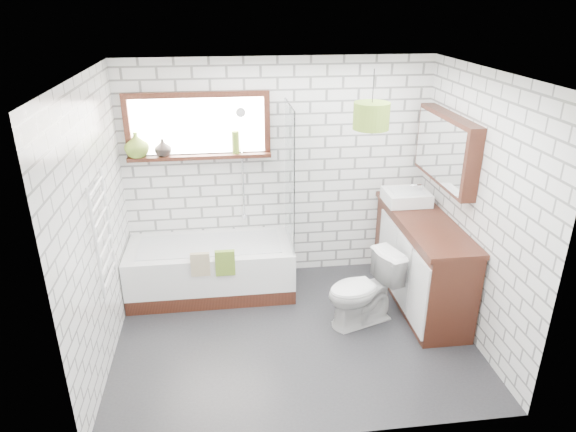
{
  "coord_description": "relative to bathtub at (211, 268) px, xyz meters",
  "views": [
    {
      "loc": [
        -0.58,
        -4.15,
        3.06
      ],
      "look_at": [
        -0.02,
        0.25,
        1.16
      ],
      "focal_mm": 32.0,
      "sensor_mm": 36.0,
      "label": 1
    }
  ],
  "objects": [
    {
      "name": "floor",
      "position": [
        0.8,
        -0.91,
        -0.29
      ],
      "size": [
        3.4,
        2.6,
        0.01
      ],
      "primitive_type": "cube",
      "color": "black",
      "rests_on": "ground"
    },
    {
      "name": "ceiling",
      "position": [
        0.8,
        -0.91,
        2.22
      ],
      "size": [
        3.4,
        2.6,
        0.01
      ],
      "primitive_type": "cube",
      "color": "white",
      "rests_on": "ground"
    },
    {
      "name": "wall_back",
      "position": [
        0.8,
        0.4,
        0.96
      ],
      "size": [
        3.4,
        0.01,
        2.5
      ],
      "primitive_type": "cube",
      "color": "white",
      "rests_on": "ground"
    },
    {
      "name": "wall_front",
      "position": [
        0.8,
        -2.21,
        0.96
      ],
      "size": [
        3.4,
        0.01,
        2.5
      ],
      "primitive_type": "cube",
      "color": "white",
      "rests_on": "ground"
    },
    {
      "name": "wall_left",
      "position": [
        -0.91,
        -0.91,
        0.96
      ],
      "size": [
        0.01,
        2.6,
        2.5
      ],
      "primitive_type": "cube",
      "color": "white",
      "rests_on": "ground"
    },
    {
      "name": "wall_right",
      "position": [
        2.5,
        -0.91,
        0.96
      ],
      "size": [
        0.01,
        2.6,
        2.5
      ],
      "primitive_type": "cube",
      "color": "white",
      "rests_on": "ground"
    },
    {
      "name": "window",
      "position": [
        -0.05,
        0.35,
        1.51
      ],
      "size": [
        1.52,
        0.16,
        0.68
      ],
      "primitive_type": "cube",
      "color": "black",
      "rests_on": "wall_back"
    },
    {
      "name": "towel_radiator",
      "position": [
        -0.86,
        -0.91,
        0.91
      ],
      "size": [
        0.06,
        0.52,
        1.0
      ],
      "primitive_type": "cube",
      "color": "white",
      "rests_on": "wall_left"
    },
    {
      "name": "mirror_cabinet",
      "position": [
        2.42,
        -0.31,
        1.36
      ],
      "size": [
        0.16,
        1.2,
        0.7
      ],
      "primitive_type": "cube",
      "color": "black",
      "rests_on": "wall_right"
    },
    {
      "name": "shower_riser",
      "position": [
        0.4,
        0.35,
        1.06
      ],
      "size": [
        0.02,
        0.02,
        1.3
      ],
      "primitive_type": "cylinder",
      "color": "silver",
      "rests_on": "wall_back"
    },
    {
      "name": "bathtub",
      "position": [
        0.0,
        0.0,
        0.0
      ],
      "size": [
        1.79,
        0.79,
        0.58
      ],
      "primitive_type": "cube",
      "color": "white",
      "rests_on": "floor"
    },
    {
      "name": "shower_screen",
      "position": [
        0.87,
        0.0,
        1.04
      ],
      "size": [
        0.02,
        0.72,
        1.5
      ],
      "primitive_type": "cube",
      "color": "white",
      "rests_on": "bathtub"
    },
    {
      "name": "towel_green",
      "position": [
        0.16,
        -0.39,
        0.27
      ],
      "size": [
        0.2,
        0.05,
        0.27
      ],
      "primitive_type": "cube",
      "color": "olive",
      "rests_on": "bathtub"
    },
    {
      "name": "towel_beige",
      "position": [
        -0.09,
        -0.39,
        0.27
      ],
      "size": [
        0.19,
        0.05,
        0.25
      ],
      "primitive_type": "cube",
      "color": "tan",
      "rests_on": "bathtub"
    },
    {
      "name": "vanity",
      "position": [
        2.22,
        -0.46,
        0.2
      ],
      "size": [
        0.55,
        1.7,
        0.97
      ],
      "primitive_type": "cube",
      "color": "black",
      "rests_on": "floor"
    },
    {
      "name": "basin",
      "position": [
        2.16,
        -0.02,
        0.75
      ],
      "size": [
        0.47,
        0.41,
        0.14
      ],
      "primitive_type": "cube",
      "color": "white",
      "rests_on": "vanity"
    },
    {
      "name": "tap",
      "position": [
        2.32,
        -0.02,
        0.81
      ],
      "size": [
        0.03,
        0.03,
        0.15
      ],
      "primitive_type": "cylinder",
      "rotation": [
        0.0,
        0.0,
        0.06
      ],
      "color": "silver",
      "rests_on": "vanity"
    },
    {
      "name": "toilet",
      "position": [
        1.51,
        -0.79,
        0.09
      ],
      "size": [
        0.64,
        0.83,
        0.75
      ],
      "primitive_type": "imported",
      "rotation": [
        0.0,
        0.0,
        -1.24
      ],
      "color": "white",
      "rests_on": "floor"
    },
    {
      "name": "vase_olive",
      "position": [
        -0.7,
        0.32,
        1.32
      ],
      "size": [
        0.26,
        0.26,
        0.26
      ],
      "primitive_type": "imported",
      "rotation": [
        0.0,
        0.0,
        -0.03
      ],
      "color": "olive",
      "rests_on": "window"
    },
    {
      "name": "vase_dark",
      "position": [
        -0.43,
        0.32,
        1.28
      ],
      "size": [
        0.2,
        0.2,
        0.18
      ],
      "primitive_type": "imported",
      "rotation": [
        0.0,
        0.0,
        -0.13
      ],
      "color": "black",
      "rests_on": "window"
    },
    {
      "name": "bottle",
      "position": [
        0.33,
        0.32,
        1.31
      ],
      "size": [
        0.08,
        0.08,
        0.24
      ],
      "primitive_type": "cylinder",
      "rotation": [
        0.0,
        0.0,
        0.0
      ],
      "color": "olive",
      "rests_on": "window"
    },
    {
      "name": "pendant",
      "position": [
        1.5,
        -0.72,
        1.81
      ],
      "size": [
        0.32,
        0.32,
        0.23
      ],
      "primitive_type": "cylinder",
      "color": "olive",
      "rests_on": "ceiling"
    }
  ]
}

